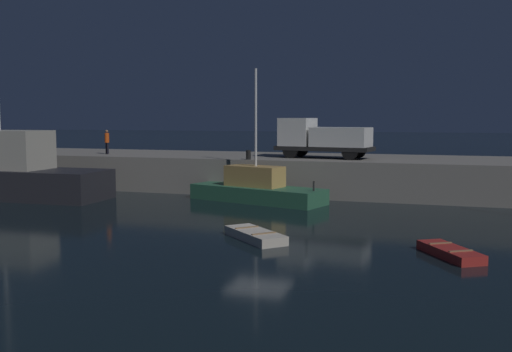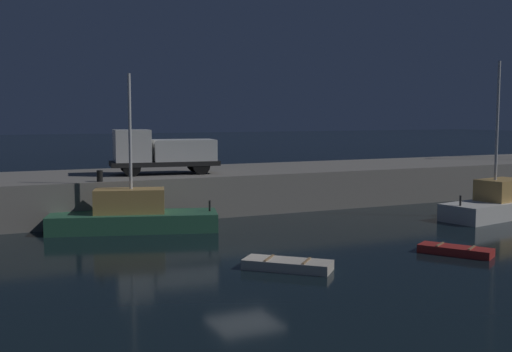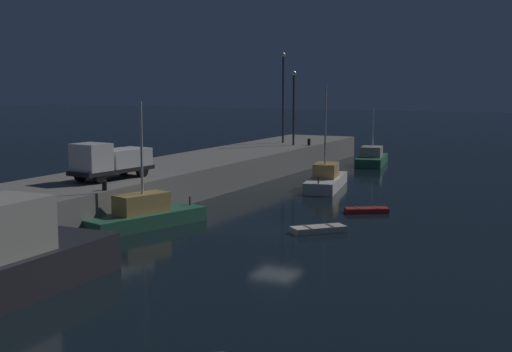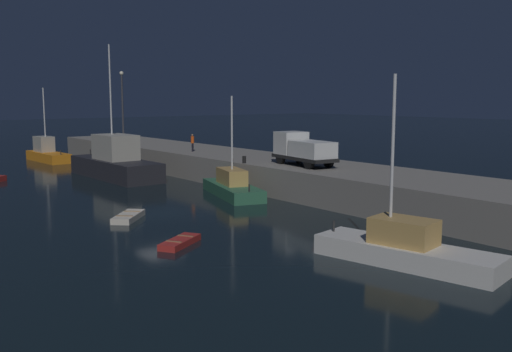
# 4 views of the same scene
# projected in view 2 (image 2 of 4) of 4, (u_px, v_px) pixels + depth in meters

# --- Properties ---
(ground_plane) EXTENTS (320.00, 320.00, 0.00)m
(ground_plane) POSITION_uv_depth(u_px,v_px,m) (245.00, 258.00, 23.25)
(ground_plane) COLOR black
(pier_quay) EXTENTS (79.61, 7.65, 2.11)m
(pier_quay) POSITION_uv_depth(u_px,v_px,m) (151.00, 192.00, 34.41)
(pier_quay) COLOR gray
(pier_quay) RESTS_ON ground
(fishing_boat_blue) EXTENTS (8.13, 3.69, 7.91)m
(fishing_boat_blue) POSITION_uv_depth(u_px,v_px,m) (503.00, 203.00, 32.62)
(fishing_boat_blue) COLOR silver
(fishing_boat_blue) RESTS_ON ground
(fishing_trawler_green) EXTENTS (7.83, 4.37, 7.06)m
(fishing_trawler_green) POSITION_uv_depth(u_px,v_px,m) (133.00, 216.00, 28.62)
(fishing_trawler_green) COLOR #2D6647
(fishing_trawler_green) RESTS_ON ground
(dinghy_orange_near) EXTENTS (2.18, 2.75, 0.34)m
(dinghy_orange_near) POSITION_uv_depth(u_px,v_px,m) (455.00, 250.00, 23.78)
(dinghy_orange_near) COLOR #B22823
(dinghy_orange_near) RESTS_ON ground
(rowboat_white_mid) EXTENTS (2.90, 2.85, 0.38)m
(rowboat_white_mid) POSITION_uv_depth(u_px,v_px,m) (288.00, 265.00, 21.43)
(rowboat_white_mid) COLOR beige
(rowboat_white_mid) RESTS_ON ground
(utility_truck) EXTENTS (5.85, 2.76, 2.35)m
(utility_truck) POSITION_uv_depth(u_px,v_px,m) (161.00, 152.00, 33.37)
(utility_truck) COLOR black
(utility_truck) RESTS_ON pier_quay
(bollard_west) EXTENTS (0.28, 0.28, 0.53)m
(bollard_west) POSITION_uv_depth(u_px,v_px,m) (100.00, 176.00, 29.67)
(bollard_west) COLOR black
(bollard_west) RESTS_ON pier_quay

